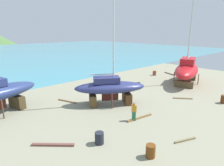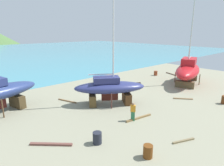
# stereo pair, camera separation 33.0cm
# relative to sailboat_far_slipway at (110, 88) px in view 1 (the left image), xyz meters

# --- Properties ---
(ground_plane) EXTENTS (52.27, 52.27, 0.00)m
(ground_plane) POSITION_rel_sailboat_far_slipway_xyz_m (1.98, -1.96, -1.82)
(ground_plane) COLOR gray
(sailboat_far_slipway) EXTENTS (7.58, 6.25, 12.46)m
(sailboat_far_slipway) POSITION_rel_sailboat_far_slipway_xyz_m (0.00, 0.00, 0.00)
(sailboat_far_slipway) COLOR #50321A
(sailboat_far_slipway) RESTS_ON ground
(sailboat_small_center) EXTENTS (10.43, 6.51, 16.25)m
(sailboat_small_center) POSITION_rel_sailboat_far_slipway_xyz_m (14.16, -1.42, 0.23)
(sailboat_small_center) COLOR brown
(sailboat_small_center) RESTS_ON ground
(worker) EXTENTS (0.47, 0.49, 1.66)m
(worker) POSITION_rel_sailboat_far_slipway_xyz_m (-1.17, -4.43, -0.96)
(worker) COLOR #2A6B45
(worker) RESTS_ON ground
(barrel_blue_faded) EXTENTS (0.76, 0.76, 0.85)m
(barrel_blue_faded) POSITION_rel_sailboat_far_slipway_xyz_m (-5.68, -5.19, -1.40)
(barrel_blue_faded) COLOR #232631
(barrel_blue_faded) RESTS_ON ground
(barrel_tar_black) EXTENTS (0.97, 0.92, 0.63)m
(barrel_tar_black) POSITION_rel_sailboat_far_slipway_xyz_m (7.31, 2.30, -1.50)
(barrel_tar_black) COLOR #30212E
(barrel_tar_black) RESTS_ON ground
(barrel_tipped_left) EXTENTS (0.90, 0.90, 0.78)m
(barrel_tipped_left) POSITION_rel_sailboat_far_slipway_xyz_m (3.71, 4.37, -1.43)
(barrel_tipped_left) COLOR #2C5374
(barrel_tipped_left) RESTS_ON ground
(barrel_rust_mid) EXTENTS (0.70, 0.70, 0.80)m
(barrel_rust_mid) POSITION_rel_sailboat_far_slipway_xyz_m (15.18, 4.93, -1.42)
(barrel_rust_mid) COLOR brown
(barrel_rust_mid) RESTS_ON ground
(barrel_by_slipway) EXTENTS (0.79, 0.79, 0.83)m
(barrel_by_slipway) POSITION_rel_sailboat_far_slipway_xyz_m (-4.30, -8.51, -1.40)
(barrel_by_slipway) COLOR brown
(barrel_by_slipway) RESTS_ON ground
(barrel_ochre) EXTENTS (0.83, 0.83, 0.89)m
(barrel_ochre) POSITION_rel_sailboat_far_slipway_xyz_m (9.25, -8.29, -1.38)
(barrel_ochre) COLOR #5A2C11
(barrel_ochre) RESTS_ON ground
(timber_short_cross) EXTENTS (2.76, 0.62, 0.16)m
(timber_short_cross) POSITION_rel_sailboat_far_slipway_xyz_m (-0.49, -4.55, -1.74)
(timber_short_cross) COLOR olive
(timber_short_cross) RESTS_ON ground
(timber_plank_near) EXTENTS (1.01, 2.44, 0.11)m
(timber_plank_near) POSITION_rel_sailboat_far_slipway_xyz_m (-3.05, 3.69, -1.76)
(timber_plank_near) COLOR brown
(timber_plank_near) RESTS_ON ground
(timber_plank_far) EXTENTS (1.74, 0.82, 0.12)m
(timber_plank_far) POSITION_rel_sailboat_far_slipway_xyz_m (-0.96, -9.12, -1.76)
(timber_plank_far) COLOR olive
(timber_plank_far) RESTS_ON ground
(timber_long_fore) EXTENTS (2.27, 2.21, 0.14)m
(timber_long_fore) POSITION_rel_sailboat_far_slipway_xyz_m (-8.20, -3.22, -1.75)
(timber_long_fore) COLOR brown
(timber_long_fore) RESTS_ON ground
(timber_short_skew) EXTENTS (1.06, 2.59, 0.15)m
(timber_short_skew) POSITION_rel_sailboat_far_slipway_xyz_m (18.02, 3.59, -1.74)
(timber_short_skew) COLOR brown
(timber_short_skew) RESTS_ON ground
(timber_long_aft) EXTENTS (1.56, 1.82, 0.11)m
(timber_long_aft) POSITION_rel_sailboat_far_slipway_xyz_m (7.31, -4.58, -1.76)
(timber_long_aft) COLOR olive
(timber_long_aft) RESTS_ON ground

